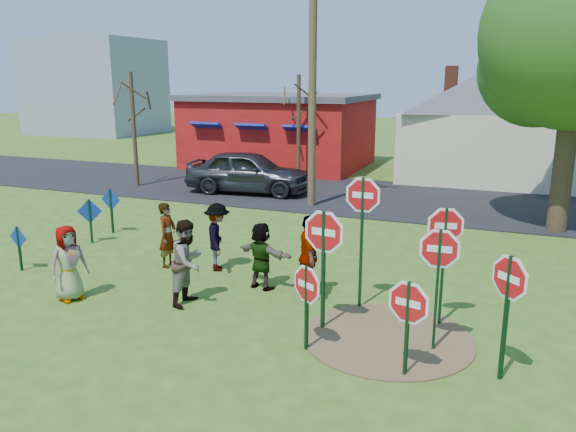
# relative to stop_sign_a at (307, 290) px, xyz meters

# --- Properties ---
(ground) EXTENTS (120.00, 120.00, 0.00)m
(ground) POSITION_rel_stop_sign_a_xyz_m (-3.24, 1.98, -1.13)
(ground) COLOR #375919
(ground) RESTS_ON ground
(road) EXTENTS (120.00, 7.50, 0.04)m
(road) POSITION_rel_stop_sign_a_xyz_m (-3.24, 13.48, -1.11)
(road) COLOR black
(road) RESTS_ON ground
(dirt_patch) EXTENTS (3.20, 3.20, 0.03)m
(dirt_patch) POSITION_rel_stop_sign_a_xyz_m (1.26, 0.98, -1.11)
(dirt_patch) COLOR brown
(dirt_patch) RESTS_ON ground
(red_building) EXTENTS (9.40, 7.69, 3.90)m
(red_building) POSITION_rel_stop_sign_a_xyz_m (-8.74, 19.97, 0.84)
(red_building) COLOR maroon
(red_building) RESTS_ON ground
(cream_house) EXTENTS (9.40, 9.40, 6.50)m
(cream_house) POSITION_rel_stop_sign_a_xyz_m (2.26, 19.98, 1.80)
(cream_house) COLOR beige
(cream_house) RESTS_ON ground
(distant_building) EXTENTS (10.00, 8.00, 8.00)m
(distant_building) POSITION_rel_stop_sign_a_xyz_m (-31.24, 31.98, 2.87)
(distant_building) COLOR #8C939E
(distant_building) RESTS_ON ground
(stop_sign_a) EXTENTS (0.81, 0.48, 1.70)m
(stop_sign_a) POSITION_rel_stop_sign_a_xyz_m (0.00, 0.00, 0.00)
(stop_sign_a) COLOR #0E3319
(stop_sign_a) RESTS_ON ground
(stop_sign_b) EXTENTS (0.99, 0.07, 2.93)m
(stop_sign_b) POSITION_rel_stop_sign_a_xyz_m (0.40, 2.24, 1.02)
(stop_sign_b) COLOR #0E3319
(stop_sign_b) RESTS_ON ground
(stop_sign_c) EXTENTS (0.95, 0.09, 2.37)m
(stop_sign_c) POSITION_rel_stop_sign_a_xyz_m (2.12, 0.83, 0.53)
(stop_sign_c) COLOR #0E3319
(stop_sign_c) RESTS_ON ground
(stop_sign_d) EXTENTS (0.91, 0.28, 2.50)m
(stop_sign_d) POSITION_rel_stop_sign_a_xyz_m (2.08, 1.96, 0.68)
(stop_sign_d) COLOR #0E3319
(stop_sign_d) RESTS_ON ground
(stop_sign_e) EXTENTS (0.93, 0.27, 1.76)m
(stop_sign_e) POSITION_rel_stop_sign_a_xyz_m (1.81, -0.26, 0.04)
(stop_sign_e) COLOR #0E3319
(stop_sign_e) RESTS_ON ground
(stop_sign_f) EXTENTS (0.72, 0.67, 2.22)m
(stop_sign_f) POSITION_rel_stop_sign_a_xyz_m (3.26, 0.20, 0.45)
(stop_sign_f) COLOR #0E3319
(stop_sign_f) RESTS_ON ground
(stop_sign_g) EXTENTS (1.10, 0.20, 2.50)m
(stop_sign_g) POSITION_rel_stop_sign_a_xyz_m (-0.01, 0.96, 0.60)
(stop_sign_g) COLOR #0E3319
(stop_sign_g) RESTS_ON ground
(blue_diamond_b) EXTENTS (0.59, 0.08, 1.16)m
(blue_diamond_b) POSITION_rel_stop_sign_a_xyz_m (-8.15, 1.35, -0.41)
(blue_diamond_b) COLOR #0E3319
(blue_diamond_b) RESTS_ON ground
(blue_diamond_c) EXTENTS (0.67, 0.32, 1.33)m
(blue_diamond_c) POSITION_rel_stop_sign_a_xyz_m (-8.18, 3.98, -0.31)
(blue_diamond_c) COLOR #0E3319
(blue_diamond_c) RESTS_ON ground
(blue_diamond_d) EXTENTS (0.69, 0.07, 1.42)m
(blue_diamond_d) POSITION_rel_stop_sign_a_xyz_m (-8.33, 5.12, -0.25)
(blue_diamond_d) COLOR #0E3319
(blue_diamond_d) RESTS_ON ground
(person_a) EXTENTS (0.82, 0.97, 1.68)m
(person_a) POSITION_rel_stop_sign_a_xyz_m (-5.60, 0.30, -0.29)
(person_a) COLOR #33497E
(person_a) RESTS_ON ground
(person_b) EXTENTS (0.45, 0.64, 1.68)m
(person_b) POSITION_rel_stop_sign_a_xyz_m (-4.88, 3.02, -0.29)
(person_b) COLOR #237768
(person_b) RESTS_ON ground
(person_c) EXTENTS (0.72, 0.92, 1.86)m
(person_c) POSITION_rel_stop_sign_a_xyz_m (-3.08, 1.09, -0.20)
(person_c) COLOR brown
(person_c) RESTS_ON ground
(person_d) EXTENTS (1.07, 1.28, 1.72)m
(person_d) POSITION_rel_stop_sign_a_xyz_m (-3.55, 3.24, -0.26)
(person_d) COLOR #37373D
(person_d) RESTS_ON ground
(person_e) EXTENTS (0.92, 1.19, 1.88)m
(person_e) POSITION_rel_stop_sign_a_xyz_m (-0.80, 2.35, -0.19)
(person_e) COLOR #4B2A50
(person_e) RESTS_ON ground
(person_f) EXTENTS (1.53, 0.81, 1.57)m
(person_f) POSITION_rel_stop_sign_a_xyz_m (-1.99, 2.47, -0.34)
(person_f) COLOR #1C5236
(person_f) RESTS_ON ground
(suv) EXTENTS (5.38, 2.59, 1.77)m
(suv) POSITION_rel_stop_sign_a_xyz_m (-7.05, 12.36, -0.20)
(suv) COLOR #2E2D32
(suv) RESTS_ON road
(utility_pole) EXTENTS (2.27, 0.29, 9.28)m
(utility_pole) POSITION_rel_stop_sign_a_xyz_m (-3.77, 10.99, 3.76)
(utility_pole) COLOR #4C3823
(utility_pole) RESTS_ON ground
(bare_tree_west) EXTENTS (1.80, 1.80, 5.02)m
(bare_tree_west) POSITION_rel_stop_sign_a_xyz_m (-12.40, 11.93, 2.12)
(bare_tree_west) COLOR #382819
(bare_tree_west) RESTS_ON ground
(bare_tree_east) EXTENTS (1.80, 1.80, 4.91)m
(bare_tree_east) POSITION_rel_stop_sign_a_xyz_m (-6.06, 15.70, 2.05)
(bare_tree_east) COLOR #382819
(bare_tree_east) RESTS_ON ground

